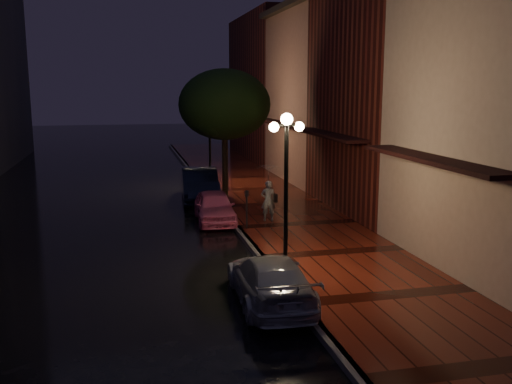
{
  "coord_description": "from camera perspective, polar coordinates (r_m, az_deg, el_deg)",
  "views": [
    {
      "loc": [
        -3.88,
        -19.63,
        5.18
      ],
      "look_at": [
        0.68,
        0.06,
        1.4
      ],
      "focal_mm": 40.0,
      "sensor_mm": 36.0,
      "label": 1
    }
  ],
  "objects": [
    {
      "name": "woman_with_umbrella",
      "position": [
        21.32,
        1.24,
        0.86
      ],
      "size": [
        0.9,
        0.91,
        2.16
      ],
      "rotation": [
        0.0,
        0.0,
        3.01
      ],
      "color": "white",
      "rests_on": "sidewalk"
    },
    {
      "name": "navy_car",
      "position": [
        26.09,
        -5.64,
        0.75
      ],
      "size": [
        1.89,
        4.61,
        1.49
      ],
      "primitive_type": "imported",
      "rotation": [
        0.0,
        0.0,
        -0.07
      ],
      "color": "black",
      "rests_on": "ground"
    },
    {
      "name": "pink_car",
      "position": [
        21.9,
        -4.15,
        -1.49
      ],
      "size": [
        1.62,
        3.63,
        1.21
      ],
      "primitive_type": "imported",
      "rotation": [
        0.0,
        0.0,
        -0.05
      ],
      "color": "#E65F8C",
      "rests_on": "ground"
    },
    {
      "name": "storefront_far",
      "position": [
        31.57,
        7.2,
        9.27
      ],
      "size": [
        5.0,
        8.0,
        9.0
      ],
      "primitive_type": "cube",
      "color": "#8C5951",
      "rests_on": "ground"
    },
    {
      "name": "streetlamp_near",
      "position": [
        15.45,
        3.03,
        0.97
      ],
      "size": [
        0.96,
        0.36,
        4.31
      ],
      "color": "black",
      "rests_on": "sidewalk"
    },
    {
      "name": "parking_meter",
      "position": [
        20.38,
        -0.93,
        -1.31
      ],
      "size": [
        0.13,
        0.1,
        1.36
      ],
      "rotation": [
        0.0,
        0.0,
        0.01
      ],
      "color": "black",
      "rests_on": "sidewalk"
    },
    {
      "name": "street_tree",
      "position": [
        26.03,
        -3.15,
        8.52
      ],
      "size": [
        4.16,
        4.16,
        5.8
      ],
      "color": "black",
      "rests_on": "sidewalk"
    },
    {
      "name": "storefront_mid",
      "position": [
        24.21,
        13.91,
        11.05
      ],
      "size": [
        5.0,
        8.0,
        11.0
      ],
      "primitive_type": "cube",
      "color": "#511914",
      "rests_on": "ground"
    },
    {
      "name": "ground",
      "position": [
        20.67,
        -1.82,
        -3.92
      ],
      "size": [
        120.0,
        120.0,
        0.0
      ],
      "primitive_type": "plane",
      "color": "black",
      "rests_on": "ground"
    },
    {
      "name": "silver_car",
      "position": [
        13.83,
        1.43,
        -8.76
      ],
      "size": [
        1.82,
        4.16,
        1.19
      ],
      "primitive_type": "imported",
      "rotation": [
        0.0,
        0.0,
        3.1
      ],
      "color": "#9F9EA5",
      "rests_on": "ground"
    },
    {
      "name": "curb",
      "position": [
        20.65,
        -1.82,
        -3.72
      ],
      "size": [
        0.25,
        60.0,
        0.15
      ],
      "primitive_type": "cube",
      "color": "#595451",
      "rests_on": "ground"
    },
    {
      "name": "storefront_extra",
      "position": [
        41.1,
        2.34,
        10.33
      ],
      "size": [
        5.0,
        12.0,
        10.0
      ],
      "primitive_type": "cube",
      "color": "#511914",
      "rests_on": "ground"
    },
    {
      "name": "sidewalk",
      "position": [
        21.19,
        4.17,
        -3.38
      ],
      "size": [
        4.5,
        60.0,
        0.15
      ],
      "primitive_type": "cube",
      "color": "#44140C",
      "rests_on": "ground"
    },
    {
      "name": "streetlamp_far",
      "position": [
        29.06,
        -4.65,
        5.46
      ],
      "size": [
        0.96,
        0.36,
        4.31
      ],
      "color": "black",
      "rests_on": "sidewalk"
    }
  ]
}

